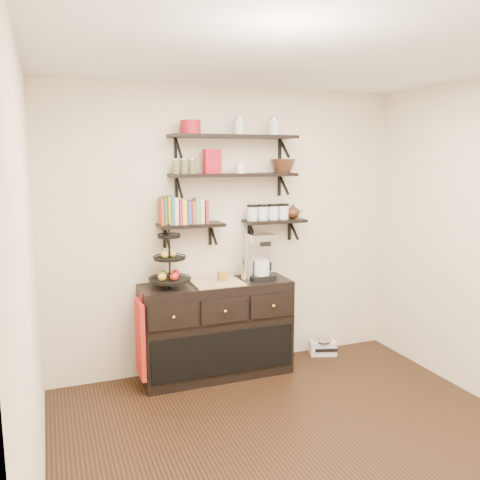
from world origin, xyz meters
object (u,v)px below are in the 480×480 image
coffee_maker (260,257)px  radio (323,347)px  sideboard (217,329)px  fruit_stand (170,266)px

coffee_maker → radio: coffee_maker is taller
sideboard → radio: 1.25m
sideboard → fruit_stand: fruit_stand is taller
fruit_stand → sideboard: bearing=-0.5°
sideboard → coffee_maker: bearing=3.8°
sideboard → fruit_stand: bearing=179.5°
fruit_stand → radio: 1.91m
radio → coffee_maker: bearing=-159.2°
fruit_stand → coffee_maker: fruit_stand is taller
fruit_stand → coffee_maker: (0.88, 0.03, 0.02)m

